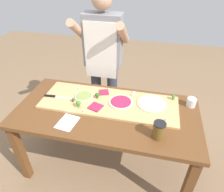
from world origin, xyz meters
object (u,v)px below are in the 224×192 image
Objects in this scene: pizza_whole_white_garlic at (152,103)px; cheese_crumble_b at (133,95)px; cheese_crumble_d at (79,88)px; cook_center at (103,56)px; prep_table at (106,118)px; pizza_slice_near_left at (96,107)px; chefs_knife at (54,96)px; broccoli_floret_back_mid at (73,100)px; pizza_whole_pesto_green at (84,96)px; pizza_whole_beet_magenta at (121,102)px; broccoli_floret_center_left at (78,103)px; flour_cup at (191,103)px; broccoli_floret_back_left at (97,95)px; pizza_slice_far_right at (104,92)px; cheese_crumble_a at (84,111)px; recipe_note at (67,122)px; cheese_crumble_c at (134,92)px; broccoli_floret_front_right at (173,97)px; cheese_crumble_e at (167,120)px; sauce_jar at (159,130)px.

cheese_crumble_b reaches higher than pizza_whole_white_garlic.
cook_center is (0.17, 0.37, 0.21)m from cheese_crumble_d.
pizza_slice_near_left reaches higher than prep_table.
chefs_knife is 7.24× the size of broccoli_floret_back_mid.
pizza_whole_pesto_green is 0.79× the size of pizza_whole_beet_magenta.
broccoli_floret_center_left is 1.04m from flour_cup.
broccoli_floret_back_mid reaches higher than prep_table.
pizza_slice_far_right is at bearing 68.83° from broccoli_floret_back_left.
prep_table is at bearing -162.37° from flour_cup.
pizza_slice_near_left is at bearing -175.07° from prep_table.
cook_center is (-0.39, 0.37, 0.21)m from cheese_crumble_b.
pizza_whole_pesto_green is 0.37m from pizza_whole_beet_magenta.
cheese_crumble_a is 0.08× the size of recipe_note.
cheese_crumble_c is 0.01× the size of cook_center.
broccoli_floret_back_mid is (-0.08, 0.06, -0.02)m from broccoli_floret_center_left.
pizza_whole_pesto_green is 4.80× the size of broccoli_floret_back_mid.
cheese_crumble_a is 0.01× the size of cook_center.
chefs_knife is 1.43× the size of recipe_note.
cheese_crumble_c reaches higher than pizza_slice_near_left.
cheese_crumble_a reaches higher than pizza_slice_far_right.
broccoli_floret_front_right reaches higher than broccoli_floret_back_mid.
broccoli_floret_back_mid reaches higher than cheese_crumble_b.
cheese_crumble_a is at bearing -137.85° from pizza_slice_near_left.
broccoli_floret_front_right reaches higher than pizza_whole_pesto_green.
pizza_whole_white_garlic is at bearing 2.41° from broccoli_floret_back_left.
broccoli_floret_back_left reaches higher than broccoli_floret_front_right.
pizza_whole_beet_magenta is 2.71× the size of flour_cup.
cheese_crumble_d reaches higher than recipe_note.
broccoli_floret_center_left is (-0.17, -0.27, 0.03)m from pizza_slice_far_right.
cheese_crumble_a is at bearing -89.72° from cook_center.
broccoli_floret_front_right is 2.61× the size of cheese_crumble_b.
cheese_crumble_e is (0.53, -0.04, 0.13)m from prep_table.
pizza_whole_pesto_green is 9.11× the size of cheese_crumble_b.
pizza_whole_beet_magenta is (-0.28, -0.04, 0.00)m from pizza_whole_white_garlic.
broccoli_floret_front_right is 0.39m from cheese_crumble_b.
cheese_crumble_b is (-0.19, 0.10, 0.00)m from pizza_whole_white_garlic.
cheese_crumble_b is at bearing 32.42° from broccoli_floret_center_left.
broccoli_floret_back_left is at bearing -168.94° from broccoli_floret_front_right.
broccoli_floret_back_left is 3.67× the size of cheese_crumble_a.
cook_center is (-0.59, 0.46, 0.21)m from pizza_whole_white_garlic.
pizza_whole_white_garlic is at bearing 21.66° from prep_table.
cheese_crumble_e is 0.84m from recipe_note.
cheese_crumble_d is (-0.17, 0.34, -0.00)m from cheese_crumble_a.
broccoli_floret_back_left is at bearing -26.11° from cheese_crumble_d.
prep_table is at bearing 39.36° from recipe_note.
cheese_crumble_d is 0.09× the size of sauce_jar.
chefs_knife is 17.07× the size of cheese_crumble_e.
pizza_slice_near_left reaches higher than recipe_note.
chefs_knife is 1.05m from sauce_jar.
flour_cup reaches higher than cheese_crumble_b.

